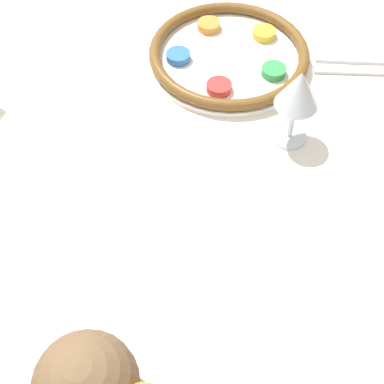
{
  "coord_description": "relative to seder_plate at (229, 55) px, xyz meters",
  "views": [
    {
      "loc": [
        0.46,
        0.2,
        1.35
      ],
      "look_at": [
        0.03,
        0.1,
        0.75
      ],
      "focal_mm": 50.0,
      "sensor_mm": 36.0,
      "label": 1
    }
  ],
  "objects": [
    {
      "name": "dining_table",
      "position": [
        0.3,
        -0.09,
        -0.37
      ],
      "size": [
        1.54,
        0.96,
        0.71
      ],
      "color": "silver",
      "rests_on": "ground_plane"
    },
    {
      "name": "fork_right",
      "position": [
        -0.03,
        0.24,
        -0.01
      ],
      "size": [
        0.05,
        0.18,
        0.01
      ],
      "color": "silver",
      "rests_on": "dining_table"
    },
    {
      "name": "coconut",
      "position": [
        0.64,
        -0.02,
        0.13
      ],
      "size": [
        0.1,
        0.1,
        0.1
      ],
      "color": "brown",
      "rests_on": "fruit_stand"
    },
    {
      "name": "seder_plate",
      "position": [
        0.0,
        0.0,
        0.0
      ],
      "size": [
        0.29,
        0.29,
        0.03
      ],
      "color": "silver",
      "rests_on": "dining_table"
    },
    {
      "name": "ground_plane",
      "position": [
        0.3,
        -0.09,
        -0.72
      ],
      "size": [
        8.0,
        8.0,
        0.0
      ],
      "primitive_type": "plane",
      "color": "maroon"
    },
    {
      "name": "fork_left",
      "position": [
        -0.06,
        0.24,
        -0.01
      ],
      "size": [
        0.05,
        0.18,
        0.01
      ],
      "color": "silver",
      "rests_on": "dining_table"
    },
    {
      "name": "wine_glass",
      "position": [
        0.16,
        0.13,
        0.08
      ],
      "size": [
        0.07,
        0.07,
        0.13
      ],
      "color": "silver",
      "rests_on": "dining_table"
    }
  ]
}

